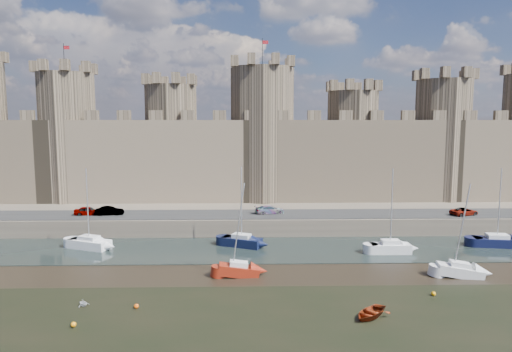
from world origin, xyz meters
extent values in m
plane|color=black|center=(0.00, 0.00, 0.00)|extent=(160.00, 160.00, 0.00)
cube|color=black|center=(0.00, 24.00, 0.04)|extent=(160.00, 12.00, 0.08)
cube|color=#4C443A|center=(0.00, 60.00, 1.25)|extent=(160.00, 60.00, 2.50)
cube|color=black|center=(0.00, 34.00, 2.55)|extent=(160.00, 7.00, 0.10)
cube|color=#42382B|center=(0.00, 48.00, 9.50)|extent=(100.00, 9.00, 14.00)
cylinder|color=#42382B|center=(-32.00, 48.00, 13.50)|extent=(10.00, 10.00, 22.00)
cylinder|color=black|center=(-32.00, 48.00, 27.00)|extent=(0.10, 0.10, 5.00)
cube|color=maroon|center=(-31.50, 48.00, 28.80)|extent=(1.00, 0.03, 0.60)
cylinder|color=#42382B|center=(-14.00, 48.00, 12.50)|extent=(9.00, 9.00, 20.00)
cylinder|color=#42382B|center=(2.00, 48.00, 14.00)|extent=(11.00, 11.00, 23.00)
cylinder|color=black|center=(2.00, 48.00, 28.00)|extent=(0.10, 0.10, 5.00)
cube|color=maroon|center=(2.50, 48.00, 29.80)|extent=(1.00, 0.03, 0.60)
cylinder|color=#42382B|center=(18.00, 48.00, 12.00)|extent=(9.00, 9.00, 19.00)
cylinder|color=#42382B|center=(34.00, 48.00, 13.00)|extent=(10.00, 10.00, 21.00)
imported|color=gray|center=(-24.16, 33.92, 3.17)|extent=(4.02, 1.84, 1.34)
imported|color=gray|center=(-21.03, 33.86, 3.17)|extent=(4.21, 1.89, 1.34)
imported|color=gray|center=(2.65, 34.46, 3.14)|extent=(4.69, 2.77, 1.27)
imported|color=gray|center=(31.19, 32.58, 3.09)|extent=(4.63, 3.23, 1.17)
cube|color=silver|center=(-21.06, 24.92, 0.64)|extent=(5.94, 4.07, 1.13)
cube|color=silver|center=(-21.06, 24.92, 1.46)|extent=(2.85, 2.32, 0.51)
cylinder|color=silver|center=(-21.06, 24.92, 5.82)|extent=(0.14, 0.14, 9.23)
cube|color=black|center=(-1.50, 25.41, 0.65)|extent=(5.59, 3.94, 1.14)
cube|color=silver|center=(-1.50, 25.41, 1.48)|extent=(2.69, 2.22, 0.52)
cylinder|color=silver|center=(-1.50, 25.41, 5.87)|extent=(0.14, 0.14, 9.31)
cube|color=silver|center=(16.95, 22.01, 0.65)|extent=(4.92, 1.97, 1.15)
cube|color=silver|center=(16.95, 22.01, 1.49)|extent=(2.19, 1.36, 0.52)
cylinder|color=silver|center=(16.95, 22.01, 5.93)|extent=(0.14, 0.14, 9.41)
cube|color=black|center=(31.83, 24.64, 0.64)|extent=(6.14, 3.17, 1.12)
cube|color=silver|center=(31.83, 24.64, 1.45)|extent=(2.82, 1.98, 0.51)
cylinder|color=silver|center=(31.83, 24.64, 5.77)|extent=(0.14, 0.14, 9.15)
cube|color=maroon|center=(-1.71, 14.17, 0.54)|extent=(4.36, 1.89, 1.09)
cube|color=silver|center=(-1.71, 14.17, 1.34)|extent=(1.96, 1.26, 0.49)
cylinder|color=silver|center=(-1.71, 14.17, 5.54)|extent=(0.14, 0.14, 8.90)
cube|color=silver|center=(21.64, 13.46, 0.54)|extent=(4.82, 2.45, 1.08)
cube|color=silver|center=(21.64, 13.46, 1.33)|extent=(2.21, 1.54, 0.49)
cylinder|color=silver|center=(21.64, 13.46, 5.52)|extent=(0.14, 0.14, 8.87)
imported|color=silver|center=(-15.40, 6.53, 0.31)|extent=(1.56, 1.53, 0.62)
imported|color=maroon|center=(9.41, 3.61, 0.36)|extent=(4.22, 4.20, 0.72)
sphere|color=orange|center=(-14.72, 2.38, 0.22)|extent=(0.44, 0.44, 0.44)
sphere|color=#FF590B|center=(-10.57, 5.92, 0.21)|extent=(0.43, 0.43, 0.43)
sphere|color=orange|center=(16.69, 8.20, 0.22)|extent=(0.43, 0.43, 0.43)
camera|label=1|loc=(-0.95, -32.58, 16.35)|focal=32.00mm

